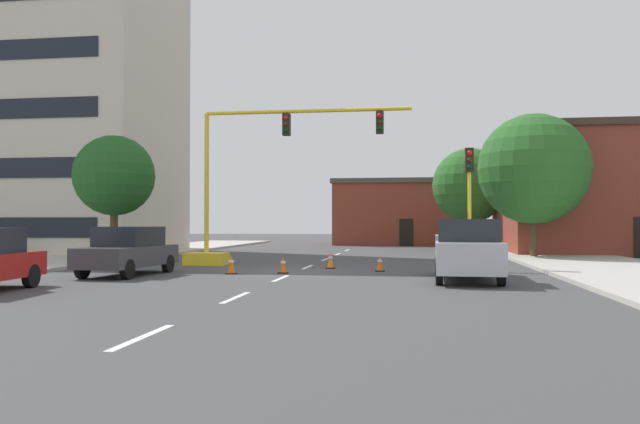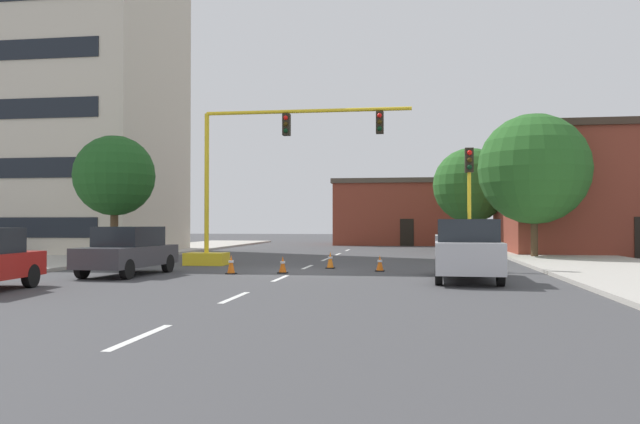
{
  "view_description": "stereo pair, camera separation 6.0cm",
  "coord_description": "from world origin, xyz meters",
  "px_view_note": "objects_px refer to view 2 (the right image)",
  "views": [
    {
      "loc": [
        4.37,
        -23.8,
        1.88
      ],
      "look_at": [
        0.38,
        3.55,
        2.35
      ],
      "focal_mm": 35.25,
      "sensor_mm": 36.0,
      "label": 1
    },
    {
      "loc": [
        4.43,
        -23.79,
        1.88
      ],
      "look_at": [
        0.38,
        3.55,
        2.35
      ],
      "focal_mm": 35.25,
      "sensor_mm": 36.0,
      "label": 2
    }
  ],
  "objects_px": {
    "tree_right_mid": "(534,169)",
    "pickup_truck_silver": "(466,250)",
    "traffic_signal_gantry": "(235,213)",
    "tree_left_near": "(115,176)",
    "traffic_cone_roadside_b": "(231,264)",
    "sedan_dark_gray_near_left": "(128,250)",
    "traffic_cone_roadside_c": "(330,260)",
    "tree_right_far": "(471,185)",
    "traffic_light_pole_right": "(469,181)",
    "traffic_cone_roadside_a": "(380,263)",
    "traffic_cone_roadside_d": "(283,265)"
  },
  "relations": [
    {
      "from": "traffic_light_pole_right",
      "to": "tree_right_far",
      "type": "bearing_deg",
      "value": 84.77
    },
    {
      "from": "traffic_light_pole_right",
      "to": "traffic_cone_roadside_a",
      "type": "bearing_deg",
      "value": -169.19
    },
    {
      "from": "tree_right_far",
      "to": "traffic_cone_roadside_c",
      "type": "height_order",
      "value": "tree_right_far"
    },
    {
      "from": "traffic_light_pole_right",
      "to": "sedan_dark_gray_near_left",
      "type": "relative_size",
      "value": 1.04
    },
    {
      "from": "tree_right_mid",
      "to": "sedan_dark_gray_near_left",
      "type": "bearing_deg",
      "value": -142.12
    },
    {
      "from": "traffic_cone_roadside_a",
      "to": "tree_left_near",
      "type": "bearing_deg",
      "value": 166.76
    },
    {
      "from": "pickup_truck_silver",
      "to": "traffic_cone_roadside_b",
      "type": "xyz_separation_m",
      "value": [
        -8.32,
        1.32,
        -0.62
      ]
    },
    {
      "from": "traffic_light_pole_right",
      "to": "tree_right_mid",
      "type": "xyz_separation_m",
      "value": [
        4.08,
        8.94,
        1.15
      ]
    },
    {
      "from": "pickup_truck_silver",
      "to": "traffic_cone_roadside_c",
      "type": "relative_size",
      "value": 7.84
    },
    {
      "from": "tree_right_mid",
      "to": "pickup_truck_silver",
      "type": "relative_size",
      "value": 1.39
    },
    {
      "from": "tree_left_near",
      "to": "traffic_cone_roadside_b",
      "type": "bearing_deg",
      "value": -35.33
    },
    {
      "from": "sedan_dark_gray_near_left",
      "to": "traffic_cone_roadside_d",
      "type": "height_order",
      "value": "sedan_dark_gray_near_left"
    },
    {
      "from": "pickup_truck_silver",
      "to": "traffic_cone_roadside_a",
      "type": "xyz_separation_m",
      "value": [
        -3.0,
        3.41,
        -0.67
      ]
    },
    {
      "from": "traffic_signal_gantry",
      "to": "traffic_cone_roadside_a",
      "type": "xyz_separation_m",
      "value": [
        6.5,
        -2.5,
        -1.99
      ]
    },
    {
      "from": "traffic_signal_gantry",
      "to": "traffic_cone_roadside_a",
      "type": "bearing_deg",
      "value": -21.02
    },
    {
      "from": "sedan_dark_gray_near_left",
      "to": "traffic_cone_roadside_d",
      "type": "xyz_separation_m",
      "value": [
        5.31,
        1.64,
        -0.58
      ]
    },
    {
      "from": "sedan_dark_gray_near_left",
      "to": "traffic_cone_roadside_c",
      "type": "relative_size",
      "value": 6.6
    },
    {
      "from": "tree_left_near",
      "to": "pickup_truck_silver",
      "type": "relative_size",
      "value": 1.08
    },
    {
      "from": "tree_right_far",
      "to": "traffic_cone_roadside_b",
      "type": "bearing_deg",
      "value": -115.16
    },
    {
      "from": "pickup_truck_silver",
      "to": "traffic_cone_roadside_d",
      "type": "xyz_separation_m",
      "value": [
        -6.52,
        1.93,
        -0.66
      ]
    },
    {
      "from": "tree_right_far",
      "to": "pickup_truck_silver",
      "type": "bearing_deg",
      "value": -95.43
    },
    {
      "from": "traffic_light_pole_right",
      "to": "sedan_dark_gray_near_left",
      "type": "distance_m",
      "value": 13.13
    },
    {
      "from": "pickup_truck_silver",
      "to": "traffic_signal_gantry",
      "type": "bearing_deg",
      "value": 148.09
    },
    {
      "from": "tree_right_far",
      "to": "pickup_truck_silver",
      "type": "distance_m",
      "value": 24.23
    },
    {
      "from": "traffic_cone_roadside_b",
      "to": "traffic_cone_roadside_a",
      "type": "bearing_deg",
      "value": 21.47
    },
    {
      "from": "pickup_truck_silver",
      "to": "traffic_cone_roadside_d",
      "type": "height_order",
      "value": "pickup_truck_silver"
    },
    {
      "from": "traffic_signal_gantry",
      "to": "traffic_cone_roadside_d",
      "type": "xyz_separation_m",
      "value": [
        2.97,
        -3.98,
        -1.99
      ]
    },
    {
      "from": "traffic_signal_gantry",
      "to": "tree_right_mid",
      "type": "bearing_deg",
      "value": 26.86
    },
    {
      "from": "sedan_dark_gray_near_left",
      "to": "tree_right_far",
      "type": "bearing_deg",
      "value": 59.12
    },
    {
      "from": "tree_right_mid",
      "to": "sedan_dark_gray_near_left",
      "type": "xyz_separation_m",
      "value": [
        -16.37,
        -12.73,
        -3.8
      ]
    },
    {
      "from": "traffic_cone_roadside_a",
      "to": "tree_right_mid",
      "type": "bearing_deg",
      "value": 51.89
    },
    {
      "from": "tree_right_mid",
      "to": "pickup_truck_silver",
      "type": "bearing_deg",
      "value": -109.21
    },
    {
      "from": "pickup_truck_silver",
      "to": "traffic_cone_roadside_a",
      "type": "relative_size",
      "value": 8.76
    },
    {
      "from": "traffic_cone_roadside_c",
      "to": "traffic_light_pole_right",
      "type": "bearing_deg",
      "value": -6.04
    },
    {
      "from": "traffic_light_pole_right",
      "to": "traffic_signal_gantry",
      "type": "bearing_deg",
      "value": 169.53
    },
    {
      "from": "tree_right_far",
      "to": "tree_left_near",
      "type": "bearing_deg",
      "value": -135.21
    },
    {
      "from": "traffic_cone_roadside_c",
      "to": "sedan_dark_gray_near_left",
      "type": "bearing_deg",
      "value": -147.0
    },
    {
      "from": "traffic_signal_gantry",
      "to": "traffic_light_pole_right",
      "type": "bearing_deg",
      "value": -10.47
    },
    {
      "from": "tree_right_far",
      "to": "traffic_light_pole_right",
      "type": "bearing_deg",
      "value": -95.23
    },
    {
      "from": "tree_left_near",
      "to": "traffic_cone_roadside_a",
      "type": "distance_m",
      "value": 13.27
    },
    {
      "from": "tree_right_far",
      "to": "sedan_dark_gray_near_left",
      "type": "distance_m",
      "value": 27.71
    },
    {
      "from": "tree_left_near",
      "to": "traffic_cone_roadside_d",
      "type": "xyz_separation_m",
      "value": [
        8.87,
        -4.4,
        -3.74
      ]
    },
    {
      "from": "traffic_signal_gantry",
      "to": "tree_right_far",
      "type": "relative_size",
      "value": 1.4
    },
    {
      "from": "tree_right_mid",
      "to": "traffic_signal_gantry",
      "type": "bearing_deg",
      "value": -153.14
    },
    {
      "from": "traffic_cone_roadside_a",
      "to": "traffic_cone_roadside_b",
      "type": "height_order",
      "value": "traffic_cone_roadside_b"
    },
    {
      "from": "tree_right_far",
      "to": "traffic_cone_roadside_a",
      "type": "xyz_separation_m",
      "value": [
        -5.26,
        -20.45,
        -4.18
      ]
    },
    {
      "from": "tree_right_far",
      "to": "traffic_cone_roadside_b",
      "type": "height_order",
      "value": "tree_right_far"
    },
    {
      "from": "tree_left_near",
      "to": "traffic_signal_gantry",
      "type": "bearing_deg",
      "value": -4.08
    },
    {
      "from": "tree_right_far",
      "to": "tree_left_near",
      "type": "xyz_separation_m",
      "value": [
        -17.66,
        -17.53,
        -0.44
      ]
    },
    {
      "from": "traffic_cone_roadside_c",
      "to": "traffic_cone_roadside_d",
      "type": "bearing_deg",
      "value": -117.55
    }
  ]
}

